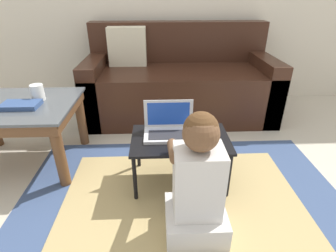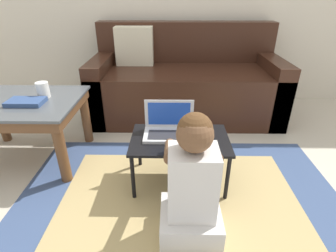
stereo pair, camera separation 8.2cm
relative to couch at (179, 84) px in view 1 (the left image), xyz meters
The scene contains 10 objects.
ground_plane 1.19m from the couch, 101.30° to the right, with size 16.00×16.00×0.00m, color beige.
area_rug 1.35m from the couch, 93.36° to the right, with size 1.99×1.39×0.01m.
couch is the anchor object (origin of this frame).
coffee_table 1.45m from the couch, 144.45° to the right, with size 0.81×0.63×0.47m.
laptop_desk 1.11m from the couch, 94.00° to the right, with size 0.60×0.38×0.33m.
laptop 1.07m from the couch, 97.83° to the right, with size 0.31×0.19×0.21m.
computer_mouse 1.13m from the couch, 86.40° to the right, with size 0.06×0.10×0.04m.
person_seated 1.52m from the couch, 91.14° to the right, with size 0.31×0.43×0.69m.
cup_on_table 1.31m from the couch, 142.58° to the right, with size 0.09×0.09×0.11m.
book_on_table 1.43m from the couch, 140.27° to the right, with size 0.23×0.14×0.03m.
Camera 1 is at (0.01, -1.37, 1.14)m, focal length 28.00 mm.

